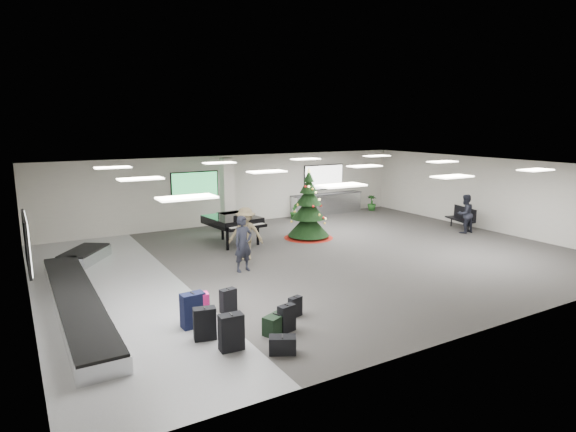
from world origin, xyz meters
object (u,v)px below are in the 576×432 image
potted_plant_left (294,211)px  potted_plant_right (372,203)px  grand_piano (233,221)px  traveler_b (246,234)px  christmas_tree (309,214)px  traveler_bench (465,214)px  service_counter (327,204)px  baggage_carousel (79,290)px  pink_suitcase (198,310)px  traveler_a (243,244)px  bench (462,217)px

potted_plant_left → potted_plant_right: size_ratio=0.88×
grand_piano → traveler_b: traveler_b is taller
christmas_tree → traveler_bench: 6.83m
grand_piano → service_counter: bearing=19.6°
baggage_carousel → grand_piano: (6.07, 3.39, 0.70)m
grand_piano → traveler_bench: 9.95m
baggage_carousel → potted_plant_right: size_ratio=11.36×
pink_suitcase → grand_piano: (3.89, 6.76, 0.51)m
grand_piano → pink_suitcase: bearing=-126.6°
baggage_carousel → traveler_a: bearing=-0.6°
christmas_tree → bench: (6.86, -2.00, -0.44)m
baggage_carousel → service_counter: bearing=27.7°
traveler_b → potted_plant_right: 11.30m
service_counter → potted_plant_left: size_ratio=5.41×
christmas_tree → potted_plant_left: size_ratio=3.88×
christmas_tree → bench: bearing=-16.3°
baggage_carousel → bench: (16.02, 0.75, 0.34)m
christmas_tree → potted_plant_right: size_ratio=3.40×
christmas_tree → traveler_a: christmas_tree is taller
potted_plant_right → traveler_a: bearing=-148.9°
bench → traveler_bench: traveler_bench is taller
pink_suitcase → traveler_a: 4.32m
pink_suitcase → service_counter: bearing=52.3°
baggage_carousel → potted_plant_left: bearing=31.2°
baggage_carousel → potted_plant_left: (10.68, 6.48, 0.16)m
service_counter → pink_suitcase: bearing=-136.5°
traveler_a → bench: bearing=-5.8°
baggage_carousel → christmas_tree: 9.60m
grand_piano → traveler_a: traveler_a is taller
service_counter → potted_plant_left: service_counter is taller
service_counter → pink_suitcase: service_counter is taller
pink_suitcase → traveler_bench: 13.74m
baggage_carousel → pink_suitcase: bearing=-57.1°
service_counter → christmas_tree: (-3.68, -3.98, 0.45)m
baggage_carousel → grand_piano: size_ratio=4.03×
christmas_tree → traveler_bench: christmas_tree is taller
bench → potted_plant_left: 7.84m
pink_suitcase → grand_piano: grand_piano is taller
grand_piano → potted_plant_left: bearing=27.2°
grand_piano → traveler_a: size_ratio=1.33×
potted_plant_left → potted_plant_right: potted_plant_right is taller
christmas_tree → grand_piano: 3.16m
traveler_a → traveler_b: 1.35m
baggage_carousel → pink_suitcase: (2.18, -3.37, 0.18)m
traveler_bench → christmas_tree: bearing=-21.0°
christmas_tree → traveler_bench: bearing=-22.6°
bench → baggage_carousel: bearing=-162.6°
baggage_carousel → traveler_bench: 15.48m
grand_piano → potted_plant_right: 9.96m
christmas_tree → bench: christmas_tree is taller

